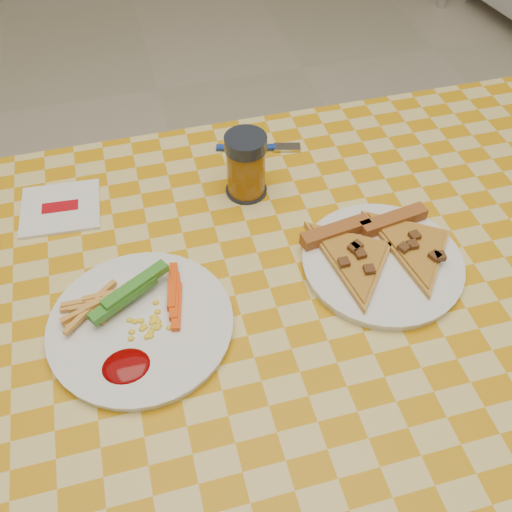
# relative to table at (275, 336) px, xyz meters

# --- Properties ---
(ground) EXTENTS (8.00, 8.00, 0.00)m
(ground) POSITION_rel_table_xyz_m (0.00, 0.00, -0.68)
(ground) COLOR beige
(ground) RESTS_ON ground
(table) EXTENTS (1.28, 0.88, 0.76)m
(table) POSITION_rel_table_xyz_m (0.00, 0.00, 0.00)
(table) COLOR silver
(table) RESTS_ON ground
(plate_left) EXTENTS (0.26, 0.26, 0.01)m
(plate_left) POSITION_rel_table_xyz_m (-0.19, 0.01, 0.08)
(plate_left) COLOR white
(plate_left) RESTS_ON table
(plate_right) EXTENTS (0.25, 0.25, 0.01)m
(plate_right) POSITION_rel_table_xyz_m (0.17, 0.03, 0.08)
(plate_right) COLOR white
(plate_right) RESTS_ON table
(fries_veggies) EXTENTS (0.19, 0.17, 0.04)m
(fries_veggies) POSITION_rel_table_xyz_m (-0.20, 0.03, 0.10)
(fries_veggies) COLOR #F4B24D
(fries_veggies) RESTS_ON plate_left
(pizza_slices) EXTENTS (0.26, 0.23, 0.02)m
(pizza_slices) POSITION_rel_table_xyz_m (0.17, 0.05, 0.09)
(pizza_slices) COLOR gold
(pizza_slices) RESTS_ON plate_right
(drink_glass) EXTENTS (0.07, 0.07, 0.11)m
(drink_glass) POSITION_rel_table_xyz_m (0.02, 0.24, 0.13)
(drink_glass) COLOR black
(drink_glass) RESTS_ON table
(napkin) EXTENTS (0.13, 0.12, 0.01)m
(napkin) POSITION_rel_table_xyz_m (-0.28, 0.28, 0.08)
(napkin) COLOR white
(napkin) RESTS_ON table
(fork) EXTENTS (0.15, 0.05, 0.01)m
(fork) POSITION_rel_table_xyz_m (0.07, 0.34, 0.08)
(fork) COLOR navy
(fork) RESTS_ON table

